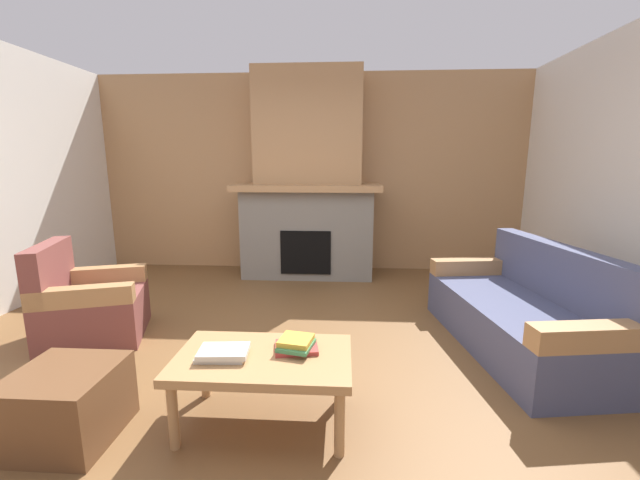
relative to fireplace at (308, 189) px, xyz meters
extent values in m
plane|color=brown|center=(0.00, -2.62, -1.16)|extent=(9.00, 9.00, 0.00)
cube|color=tan|center=(0.00, 0.38, 0.19)|extent=(6.00, 0.12, 2.70)
cube|color=gray|center=(0.00, -0.03, -0.59)|extent=(1.70, 0.70, 1.15)
cube|color=black|center=(0.00, -0.36, -0.78)|extent=(0.64, 0.08, 0.56)
cube|color=tan|center=(0.00, -0.08, 0.03)|extent=(1.90, 0.82, 0.08)
cube|color=tan|center=(0.00, 0.07, 0.80)|extent=(1.40, 0.50, 1.47)
cube|color=#474C6B|center=(1.91, -2.13, -0.96)|extent=(1.08, 1.90, 0.40)
cube|color=#474C6B|center=(2.25, -2.08, -0.54)|extent=(0.41, 1.80, 0.45)
cube|color=#A87A4C|center=(1.79, -1.32, -0.69)|extent=(0.85, 0.28, 0.15)
cube|color=#A87A4C|center=(2.02, -2.94, -0.69)|extent=(0.85, 0.28, 0.15)
cube|color=brown|center=(-1.67, -2.14, -0.96)|extent=(0.96, 0.96, 0.40)
cube|color=brown|center=(-1.96, -2.24, -0.54)|extent=(0.37, 0.77, 0.45)
cube|color=#A87A4C|center=(-1.57, -2.44, -0.69)|extent=(0.77, 0.37, 0.15)
cube|color=#A87A4C|center=(-1.77, -1.85, -0.69)|extent=(0.77, 0.37, 0.15)
cube|color=#A87A4C|center=(0.03, -3.21, -0.76)|extent=(1.00, 0.60, 0.05)
cylinder|color=#A87A4C|center=(-0.41, -3.45, -0.97)|extent=(0.06, 0.06, 0.38)
cylinder|color=#A87A4C|center=(0.47, -3.45, -0.97)|extent=(0.06, 0.06, 0.38)
cylinder|color=#A87A4C|center=(-0.41, -2.97, -0.97)|extent=(0.06, 0.06, 0.38)
cylinder|color=#A87A4C|center=(0.47, -2.97, -0.97)|extent=(0.06, 0.06, 0.38)
cube|color=brown|center=(-1.03, -3.40, -0.96)|extent=(0.52, 0.52, 0.40)
cube|color=beige|center=(-0.20, -3.26, -0.72)|extent=(0.28, 0.18, 0.02)
cube|color=beige|center=(-0.18, -3.26, -0.70)|extent=(0.29, 0.21, 0.03)
cube|color=#B23833|center=(0.21, -3.13, -0.72)|extent=(0.27, 0.23, 0.03)
cube|color=#3D7F4C|center=(0.22, -3.16, -0.70)|extent=(0.22, 0.24, 0.02)
cube|color=gold|center=(0.21, -3.14, -0.67)|extent=(0.21, 0.21, 0.03)
camera|label=1|loc=(0.48, -5.27, 0.34)|focal=22.17mm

